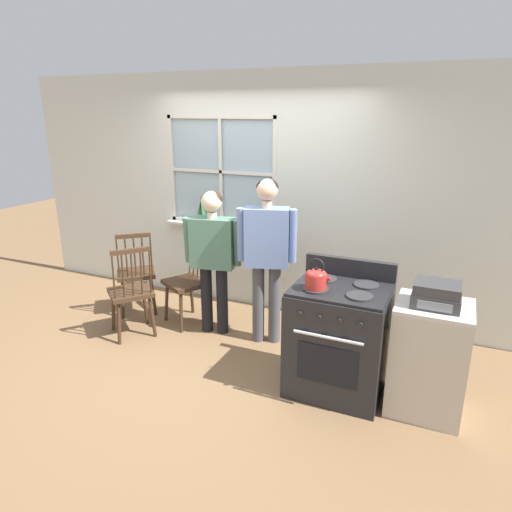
{
  "coord_description": "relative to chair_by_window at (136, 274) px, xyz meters",
  "views": [
    {
      "loc": [
        2.08,
        -3.33,
        2.27
      ],
      "look_at": [
        0.44,
        0.3,
        1.0
      ],
      "focal_mm": 32.0,
      "sensor_mm": 36.0,
      "label": 1
    }
  ],
  "objects": [
    {
      "name": "stereo",
      "position": [
        3.24,
        -0.59,
        0.52
      ],
      "size": [
        0.34,
        0.29,
        0.18
      ],
      "color": "#38383A",
      "rests_on": "side_counter"
    },
    {
      "name": "stove",
      "position": [
        2.53,
        -0.58,
        0.01
      ],
      "size": [
        0.77,
        0.68,
        1.08
      ],
      "color": "#232326",
      "rests_on": "ground_plane"
    },
    {
      "name": "wall_back",
      "position": [
        1.27,
        0.78,
        0.86
      ],
      "size": [
        6.4,
        0.16,
        2.7
      ],
      "color": "silver",
      "rests_on": "ground_plane"
    },
    {
      "name": "chair_near_wall",
      "position": [
        0.69,
        0.01,
        0.0
      ],
      "size": [
        0.56,
        0.55,
        0.99
      ],
      "rotation": [
        0.0,
        0.0,
        -0.5
      ],
      "color": "#3D2819",
      "rests_on": "ground_plane"
    },
    {
      "name": "kettle",
      "position": [
        2.36,
        -0.71,
        0.56
      ],
      "size": [
        0.21,
        0.17,
        0.25
      ],
      "color": "red",
      "rests_on": "stove"
    },
    {
      "name": "person_elderly_left",
      "position": [
        1.07,
        -0.07,
        0.47
      ],
      "size": [
        0.61,
        0.29,
        1.52
      ],
      "rotation": [
        0.0,
        0.0,
        0.19
      ],
      "color": "black",
      "rests_on": "ground_plane"
    },
    {
      "name": "potted_plant",
      "position": [
        0.49,
        0.69,
        0.63
      ],
      "size": [
        0.12,
        0.12,
        0.36
      ],
      "color": "#42474C",
      "rests_on": "wall_back"
    },
    {
      "name": "chair_by_window",
      "position": [
        0.0,
        0.0,
        0.0
      ],
      "size": [
        0.58,
        0.58,
        0.99
      ],
      "rotation": [
        0.0,
        0.0,
        -2.44
      ],
      "color": "#3D2819",
      "rests_on": "ground_plane"
    },
    {
      "name": "side_counter",
      "position": [
        3.24,
        -0.57,
        -0.02
      ],
      "size": [
        0.55,
        0.5,
        0.9
      ],
      "color": "beige",
      "rests_on": "ground_plane"
    },
    {
      "name": "ground_plane",
      "position": [
        1.23,
        -0.62,
        -0.47
      ],
      "size": [
        16.0,
        16.0,
        0.0
      ],
      "primitive_type": "plane",
      "color": "brown"
    },
    {
      "name": "person_teen_center",
      "position": [
        1.66,
        -0.04,
        0.56
      ],
      "size": [
        0.58,
        0.33,
        1.67
      ],
      "rotation": [
        0.0,
        0.0,
        0.31
      ],
      "color": "#4C4C51",
      "rests_on": "ground_plane"
    },
    {
      "name": "chair_center_cluster",
      "position": [
        0.32,
        -0.49,
        0.0
      ],
      "size": [
        0.58,
        0.58,
        0.99
      ],
      "rotation": [
        0.0,
        0.0,
        -2.25
      ],
      "color": "#3D2819",
      "rests_on": "ground_plane"
    }
  ]
}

